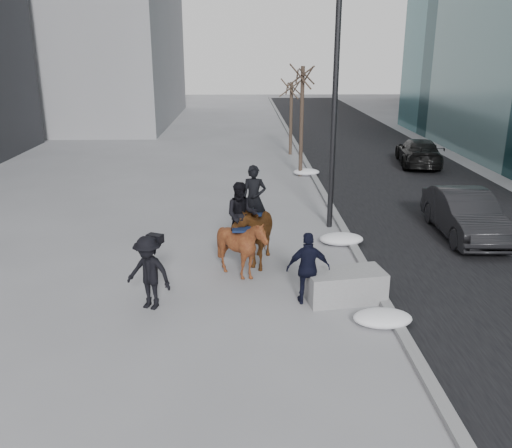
{
  "coord_description": "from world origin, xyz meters",
  "views": [
    {
      "loc": [
        -0.34,
        -11.92,
        5.78
      ],
      "look_at": [
        0.0,
        1.2,
        1.5
      ],
      "focal_mm": 38.0,
      "sensor_mm": 36.0,
      "label": 1
    }
  ],
  "objects_px": {
    "planter": "(345,285)",
    "mounted_left": "(254,227)",
    "mounted_right": "(242,240)",
    "car_near": "(465,214)"
  },
  "relations": [
    {
      "from": "mounted_left",
      "to": "mounted_right",
      "type": "relative_size",
      "value": 1.08
    },
    {
      "from": "mounted_right",
      "to": "mounted_left",
      "type": "bearing_deg",
      "value": 72.18
    },
    {
      "from": "mounted_left",
      "to": "mounted_right",
      "type": "distance_m",
      "value": 1.13
    },
    {
      "from": "mounted_left",
      "to": "mounted_right",
      "type": "bearing_deg",
      "value": -107.82
    },
    {
      "from": "planter",
      "to": "mounted_right",
      "type": "distance_m",
      "value": 2.94
    },
    {
      "from": "planter",
      "to": "mounted_right",
      "type": "bearing_deg",
      "value": 149.46
    },
    {
      "from": "planter",
      "to": "car_near",
      "type": "height_order",
      "value": "car_near"
    },
    {
      "from": "planter",
      "to": "mounted_left",
      "type": "relative_size",
      "value": 0.67
    },
    {
      "from": "car_near",
      "to": "mounted_right",
      "type": "height_order",
      "value": "mounted_right"
    },
    {
      "from": "car_near",
      "to": "mounted_right",
      "type": "xyz_separation_m",
      "value": [
        -7.11,
        -3.04,
        0.28
      ]
    }
  ]
}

